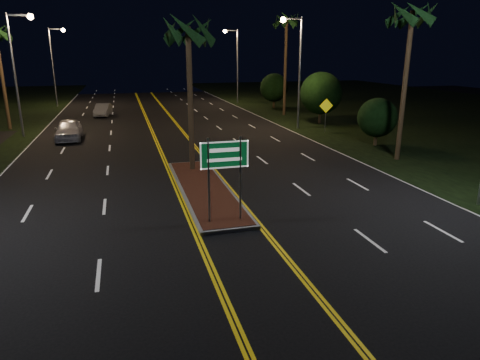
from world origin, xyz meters
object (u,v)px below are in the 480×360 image
object	(u,v)px
palm_right_far	(287,22)
shrub_far	(274,88)
streetlight_right_far	(235,57)
streetlight_left_mid	(18,61)
shrub_near	(377,118)
highway_sign	(225,163)
shrub_mid	(321,93)
streetlight_right_mid	(296,60)
palm_right_near	(412,16)
warning_sign	(326,110)
palm_median	(188,31)
streetlight_left_far	(55,58)
car_near	(68,128)
median_island	(205,189)
car_far	(103,109)

from	to	relation	value
palm_right_far	shrub_far	world-z (taller)	palm_right_far
streetlight_right_far	palm_right_far	xyz separation A→B (m)	(2.19, -12.00, 3.49)
streetlight_left_mid	shrub_near	size ratio (longest dim) A/B	2.73
highway_sign	shrub_mid	world-z (taller)	shrub_mid
shrub_near	shrub_far	bearing A→B (deg)	89.22
highway_sign	streetlight_right_mid	world-z (taller)	streetlight_right_mid
palm_right_near	warning_sign	xyz separation A→B (m)	(-0.11, 9.63, -6.42)
palm_median	shrub_near	bearing A→B (deg)	14.53
streetlight_left_far	car_near	bearing A→B (deg)	-81.84
median_island	car_near	size ratio (longest dim) A/B	1.95
highway_sign	streetlight_right_mid	size ratio (longest dim) A/B	0.36
shrub_near	palm_right_near	bearing A→B (deg)	-104.04
median_island	palm_right_near	xyz separation A→B (m)	(12.50, 3.00, 8.13)
shrub_mid	streetlight_left_far	bearing A→B (deg)	140.90
palm_median	median_island	bearing A→B (deg)	-90.00
median_island	streetlight_right_far	distance (m)	37.00
streetlight_right_far	warning_sign	size ratio (longest dim) A/B	3.31
streetlight_left_far	car_near	size ratio (longest dim) A/B	1.71
streetlight_left_far	palm_median	world-z (taller)	streetlight_left_far
streetlight_right_far	car_near	distance (m)	27.47
median_island	streetlight_right_mid	size ratio (longest dim) A/B	1.14
shrub_far	palm_right_far	bearing A→B (deg)	-99.46
shrub_mid	shrub_near	bearing A→B (deg)	-92.86
streetlight_right_mid	shrub_mid	xyz separation A→B (m)	(3.39, 2.00, -2.93)
shrub_mid	shrub_far	size ratio (longest dim) A/B	1.17
palm_right_far	car_far	xyz separation A→B (m)	(-18.19, 4.20, -8.42)
palm_right_near	palm_right_far	world-z (taller)	palm_right_far
palm_right_far	warning_sign	size ratio (longest dim) A/B	3.78
palm_median	palm_right_far	distance (m)	23.40
median_island	streetlight_left_mid	xyz separation A→B (m)	(-10.61, 17.00, 5.57)
streetlight_left_far	palm_right_near	bearing A→B (deg)	-55.79
streetlight_right_far	shrub_mid	xyz separation A→B (m)	(3.39, -18.00, -2.93)
streetlight_right_far	palm_right_near	size ratio (longest dim) A/B	0.97
warning_sign	palm_median	bearing A→B (deg)	-140.63
highway_sign	shrub_far	xyz separation A→B (m)	(13.80, 33.20, -0.07)
streetlight_left_far	palm_median	bearing A→B (deg)	-72.42
streetlight_left_far	shrub_mid	world-z (taller)	streetlight_left_far
highway_sign	shrub_far	size ratio (longest dim) A/B	0.81
highway_sign	shrub_mid	xyz separation A→B (m)	(14.00, 21.20, 0.32)
median_island	shrub_near	xyz separation A→B (m)	(13.50, 7.00, 1.86)
streetlight_right_far	palm_right_near	world-z (taller)	palm_right_near
median_island	streetlight_left_far	xyz separation A→B (m)	(-10.61, 37.00, 5.57)
streetlight_right_mid	car_far	size ratio (longest dim) A/B	2.06
highway_sign	streetlight_left_mid	size ratio (longest dim) A/B	0.36
palm_right_near	car_near	bearing A→B (deg)	149.27
streetlight_right_far	palm_right_near	distance (m)	32.16
streetlight_right_far	shrub_near	size ratio (longest dim) A/B	2.73
palm_median	shrub_far	size ratio (longest dim) A/B	2.10
car_far	streetlight_left_mid	bearing A→B (deg)	-108.86
streetlight_right_mid	palm_right_far	world-z (taller)	palm_right_far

